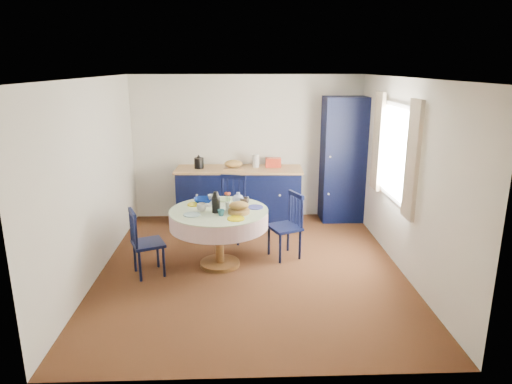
% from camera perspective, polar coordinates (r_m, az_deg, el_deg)
% --- Properties ---
extents(floor, '(4.50, 4.50, 0.00)m').
position_cam_1_polar(floor, '(6.26, -0.61, -9.46)').
color(floor, black).
rests_on(floor, ground).
extents(ceiling, '(4.50, 4.50, 0.00)m').
position_cam_1_polar(ceiling, '(5.67, -0.69, 14.07)').
color(ceiling, white).
rests_on(ceiling, wall_back).
extents(wall_back, '(4.00, 0.02, 2.50)m').
position_cam_1_polar(wall_back, '(8.04, -1.08, 5.57)').
color(wall_back, white).
rests_on(wall_back, floor).
extents(wall_left, '(0.02, 4.50, 2.50)m').
position_cam_1_polar(wall_left, '(6.13, -19.70, 1.45)').
color(wall_left, white).
rests_on(wall_left, floor).
extents(wall_right, '(0.02, 4.50, 2.50)m').
position_cam_1_polar(wall_right, '(6.22, 18.11, 1.80)').
color(wall_right, white).
rests_on(wall_right, floor).
extents(window, '(0.10, 1.74, 1.45)m').
position_cam_1_polar(window, '(6.43, 17.02, 4.82)').
color(window, white).
rests_on(window, wall_right).
extents(kitchen_counter, '(2.17, 0.76, 1.20)m').
position_cam_1_polar(kitchen_counter, '(7.87, -2.12, -0.33)').
color(kitchen_counter, black).
rests_on(kitchen_counter, floor).
extents(pantry_cabinet, '(0.75, 0.55, 2.15)m').
position_cam_1_polar(pantry_cabinet, '(8.04, 10.91, 3.99)').
color(pantry_cabinet, black).
rests_on(pantry_cabinet, floor).
extents(dining_table, '(1.31, 1.31, 1.08)m').
position_cam_1_polar(dining_table, '(6.11, -4.58, -3.35)').
color(dining_table, brown).
rests_on(dining_table, floor).
extents(chair_left, '(0.51, 0.52, 0.89)m').
position_cam_1_polar(chair_left, '(6.07, -13.71, -6.11)').
color(chair_left, black).
rests_on(chair_left, floor).
extents(chair_far, '(0.56, 0.54, 1.00)m').
position_cam_1_polar(chair_far, '(7.08, -3.19, -2.03)').
color(chair_far, black).
rests_on(chair_far, floor).
extents(chair_right, '(0.53, 0.54, 0.93)m').
position_cam_1_polar(chair_right, '(6.46, 3.89, -4.16)').
color(chair_right, black).
rests_on(chair_right, floor).
extents(mug_a, '(0.13, 0.13, 0.10)m').
position_cam_1_polar(mug_a, '(6.03, -6.82, -1.93)').
color(mug_a, silver).
rests_on(mug_a, dining_table).
extents(mug_b, '(0.09, 0.09, 0.08)m').
position_cam_1_polar(mug_b, '(5.82, -4.39, -2.60)').
color(mug_b, '#276570').
rests_on(mug_b, dining_table).
extents(mug_c, '(0.12, 0.12, 0.10)m').
position_cam_1_polar(mug_c, '(6.26, -1.44, -1.16)').
color(mug_c, black).
rests_on(mug_c, dining_table).
extents(mug_d, '(0.10, 0.10, 0.09)m').
position_cam_1_polar(mug_d, '(6.46, -5.59, -0.74)').
color(mug_d, silver).
rests_on(mug_d, dining_table).
extents(cobalt_bowl, '(0.27, 0.27, 0.07)m').
position_cam_1_polar(cobalt_bowl, '(6.39, -6.58, -1.08)').
color(cobalt_bowl, navy).
rests_on(cobalt_bowl, dining_table).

